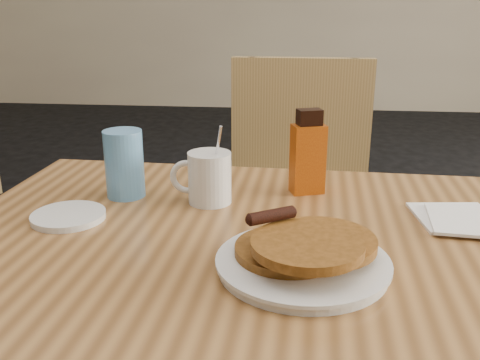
% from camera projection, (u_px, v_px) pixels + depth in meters
% --- Properties ---
extents(main_table, '(1.32, 0.92, 0.75)m').
position_uv_depth(main_table, '(284.00, 260.00, 0.95)').
color(main_table, '#A56F3A').
rests_on(main_table, floor).
extents(chair_main_far, '(0.45, 0.45, 0.98)m').
position_uv_depth(chair_main_far, '(299.00, 189.00, 1.67)').
color(chair_main_far, tan).
rests_on(chair_main_far, floor).
extents(pancake_plate, '(0.27, 0.27, 0.08)m').
position_uv_depth(pancake_plate, '(304.00, 255.00, 0.83)').
color(pancake_plate, white).
rests_on(pancake_plate, main_table).
extents(coffee_mug, '(0.13, 0.09, 0.17)m').
position_uv_depth(coffee_mug, '(208.00, 177.00, 1.09)').
color(coffee_mug, white).
rests_on(coffee_mug, main_table).
extents(syrup_bottle, '(0.08, 0.06, 0.18)m').
position_uv_depth(syrup_bottle, '(308.00, 155.00, 1.14)').
color(syrup_bottle, maroon).
rests_on(syrup_bottle, main_table).
extents(napkin_stack, '(0.18, 0.19, 0.01)m').
position_uv_depth(napkin_stack, '(463.00, 219.00, 1.01)').
color(napkin_stack, white).
rests_on(napkin_stack, main_table).
extents(blue_tumbler, '(0.09, 0.09, 0.14)m').
position_uv_depth(blue_tumbler, '(124.00, 164.00, 1.12)').
color(blue_tumbler, '#5D9FDA').
rests_on(blue_tumbler, main_table).
extents(side_saucer, '(0.15, 0.15, 0.01)m').
position_uv_depth(side_saucer, '(68.00, 216.00, 1.02)').
color(side_saucer, white).
rests_on(side_saucer, main_table).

